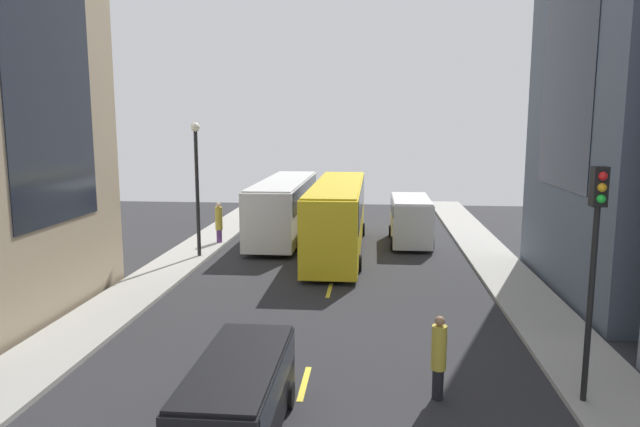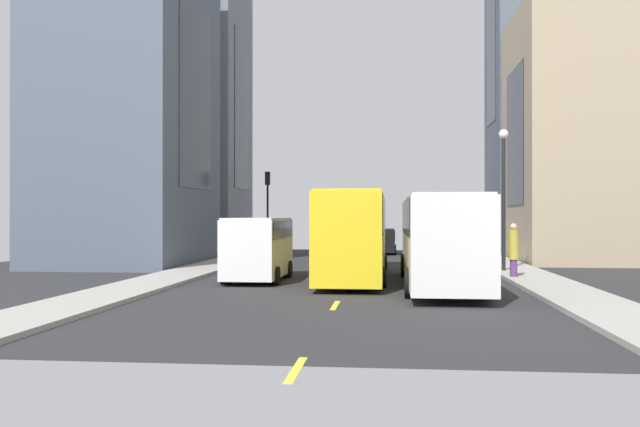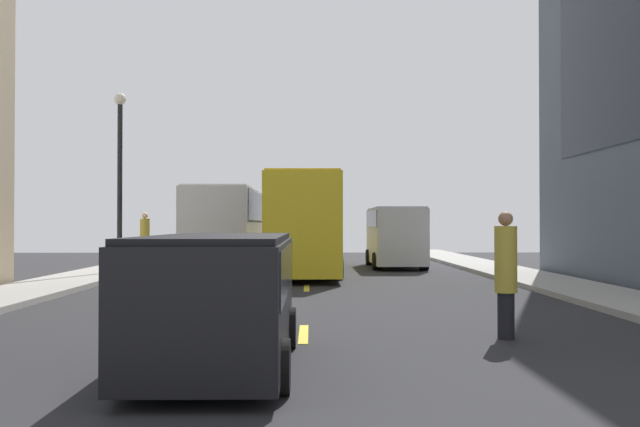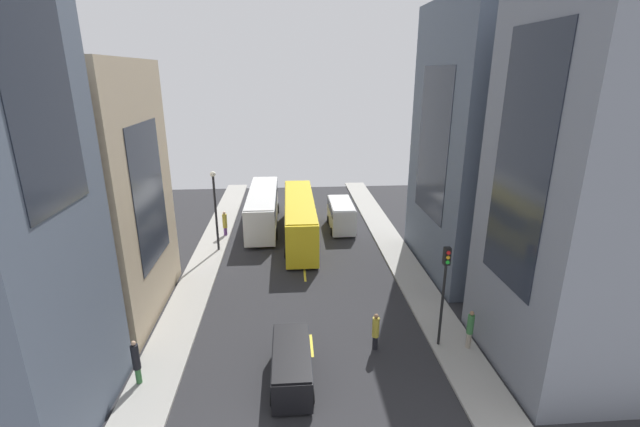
# 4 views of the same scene
# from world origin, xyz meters

# --- Properties ---
(ground_plane) EXTENTS (41.45, 41.45, 0.00)m
(ground_plane) POSITION_xyz_m (0.00, 0.00, 0.00)
(ground_plane) COLOR #28282B
(sidewalk_west) EXTENTS (2.40, 44.00, 0.15)m
(sidewalk_west) POSITION_xyz_m (-7.52, 0.00, 0.07)
(sidewalk_west) COLOR #9E9B93
(sidewalk_west) RESTS_ON ground
(sidewalk_east) EXTENTS (2.40, 44.00, 0.15)m
(sidewalk_east) POSITION_xyz_m (7.52, 0.00, 0.07)
(sidewalk_east) COLOR #9E9B93
(sidewalk_east) RESTS_ON ground
(lane_stripe_1) EXTENTS (0.16, 2.00, 0.01)m
(lane_stripe_1) POSITION_xyz_m (0.00, -12.60, 0.01)
(lane_stripe_1) COLOR yellow
(lane_stripe_1) RESTS_ON ground
(lane_stripe_2) EXTENTS (0.16, 2.00, 0.01)m
(lane_stripe_2) POSITION_xyz_m (0.00, -4.20, 0.01)
(lane_stripe_2) COLOR yellow
(lane_stripe_2) RESTS_ON ground
(lane_stripe_3) EXTENTS (0.16, 2.00, 0.01)m
(lane_stripe_3) POSITION_xyz_m (0.00, 4.20, 0.01)
(lane_stripe_3) COLOR yellow
(lane_stripe_3) RESTS_ON ground
(lane_stripe_4) EXTENTS (0.16, 2.00, 0.01)m
(lane_stripe_4) POSITION_xyz_m (0.00, 12.60, 0.01)
(lane_stripe_4) COLOR yellow
(lane_stripe_4) RESTS_ON ground
(lane_stripe_5) EXTENTS (0.16, 2.00, 0.01)m
(lane_stripe_5) POSITION_xyz_m (0.00, 21.00, 0.01)
(lane_stripe_5) COLOR yellow
(lane_stripe_5) RESTS_ON ground
(building_west_1) EXTENTS (8.97, 9.49, 14.60)m
(building_west_1) POSITION_xyz_m (-13.36, -8.02, 7.30)
(building_west_1) COLOR tan
(building_west_1) RESTS_ON ground
(building_east_0) EXTENTS (9.46, 7.91, 20.34)m
(building_east_0) POSITION_xyz_m (13.61, -14.81, 10.17)
(building_east_0) COLOR slate
(building_east_0) RESTS_ON ground
(building_east_1) EXTENTS (7.59, 10.79, 18.46)m
(building_east_1) POSITION_xyz_m (12.68, -3.40, 9.23)
(building_east_1) COLOR #4C5666
(building_east_1) RESTS_ON ground
(city_bus_white) EXTENTS (2.80, 12.22, 3.35)m
(city_bus_white) POSITION_xyz_m (-3.48, 6.74, 2.01)
(city_bus_white) COLOR silver
(city_bus_white) RESTS_ON ground
(streetcar_yellow) EXTENTS (2.70, 13.57, 3.59)m
(streetcar_yellow) POSITION_xyz_m (-0.13, 3.17, 2.12)
(streetcar_yellow) COLOR yellow
(streetcar_yellow) RESTS_ON ground
(delivery_van_white) EXTENTS (2.25, 5.36, 2.58)m
(delivery_van_white) POSITION_xyz_m (3.76, 5.21, 1.51)
(delivery_van_white) COLOR white
(delivery_van_white) RESTS_ON ground
(car_black_0) EXTENTS (1.93, 4.62, 1.74)m
(car_black_0) POSITION_xyz_m (-1.07, -15.32, 1.03)
(car_black_0) COLOR black
(car_black_0) RESTS_ON ground
(pedestrian_crossing_mid) EXTENTS (0.35, 0.35, 2.25)m
(pedestrian_crossing_mid) POSITION_xyz_m (-8.16, -15.05, 1.34)
(pedestrian_crossing_mid) COLOR #336B38
(pedestrian_crossing_mid) RESTS_ON ground
(pedestrian_crossing_near) EXTENTS (0.40, 0.40, 2.20)m
(pedestrian_crossing_near) POSITION_xyz_m (-6.69, 3.97, 1.30)
(pedestrian_crossing_near) COLOR #593372
(pedestrian_crossing_near) RESTS_ON ground
(pedestrian_walking_far) EXTENTS (0.37, 0.37, 2.09)m
(pedestrian_walking_far) POSITION_xyz_m (3.33, -13.12, 1.10)
(pedestrian_walking_far) COLOR black
(pedestrian_walking_far) RESTS_ON ground
(pedestrian_waiting_curb) EXTENTS (0.34, 0.34, 2.14)m
(pedestrian_waiting_curb) POSITION_xyz_m (8.18, -13.56, 1.29)
(pedestrian_waiting_curb) COLOR gray
(pedestrian_waiting_curb) RESTS_ON ground
(traffic_light_near_corner) EXTENTS (0.32, 0.44, 5.54)m
(traffic_light_near_corner) POSITION_xyz_m (6.72, -13.19, 4.02)
(traffic_light_near_corner) COLOR black
(traffic_light_near_corner) RESTS_ON ground
(streetlamp_near) EXTENTS (0.44, 0.44, 6.50)m
(streetlamp_near) POSITION_xyz_m (-6.82, 0.72, 4.17)
(streetlamp_near) COLOR black
(streetlamp_near) RESTS_ON ground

